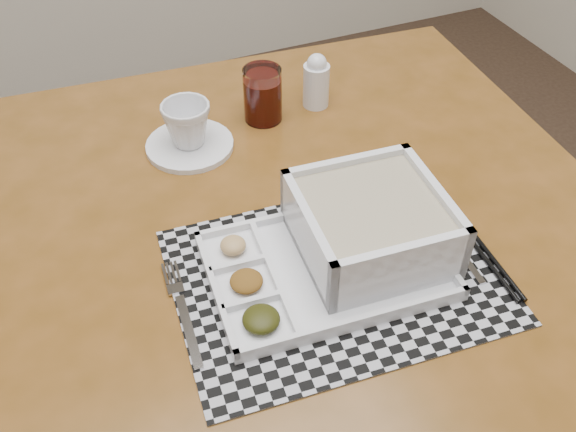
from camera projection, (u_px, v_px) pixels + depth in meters
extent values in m
cube|color=#51330E|center=(297.00, 225.00, 0.99)|extent=(1.05, 1.05, 0.04)
cylinder|color=#51330E|center=(46.00, 257.00, 1.44)|extent=(0.05, 0.05, 0.70)
cylinder|color=#51330E|center=(401.00, 178.00, 1.65)|extent=(0.05, 0.05, 0.70)
cube|color=#51330E|center=(230.00, 111.00, 1.32)|extent=(0.84, 0.09, 0.08)
cube|color=#51330E|center=(23.00, 319.00, 0.93)|extent=(0.09, 0.84, 0.08)
cube|color=#51330E|center=(523.00, 196.00, 1.13)|extent=(0.09, 0.84, 0.08)
cube|color=#A1A1A8|center=(336.00, 276.00, 0.88)|extent=(0.46, 0.36, 0.00)
cube|color=silver|center=(326.00, 268.00, 0.89)|extent=(0.34, 0.24, 0.01)
cube|color=silver|center=(300.00, 213.00, 0.95)|extent=(0.32, 0.03, 0.01)
cube|color=silver|center=(356.00, 321.00, 0.81)|extent=(0.32, 0.03, 0.01)
cube|color=silver|center=(215.00, 290.00, 0.84)|extent=(0.02, 0.22, 0.01)
cube|color=silver|center=(428.00, 237.00, 0.92)|extent=(0.02, 0.22, 0.01)
cube|color=silver|center=(274.00, 275.00, 0.86)|extent=(0.02, 0.20, 0.01)
cube|color=silver|center=(251.00, 302.00, 0.83)|extent=(0.08, 0.01, 0.01)
cube|color=silver|center=(237.00, 265.00, 0.88)|extent=(0.08, 0.01, 0.01)
ellipsoid|color=black|center=(261.00, 319.00, 0.80)|extent=(0.05, 0.05, 0.02)
ellipsoid|color=#472B0B|center=(246.00, 281.00, 0.85)|extent=(0.04, 0.04, 0.02)
ellipsoid|color=olive|center=(233.00, 245.00, 0.90)|extent=(0.04, 0.04, 0.02)
cube|color=silver|center=(369.00, 242.00, 0.91)|extent=(0.21, 0.21, 0.01)
cube|color=silver|center=(345.00, 182.00, 0.95)|extent=(0.20, 0.03, 0.09)
cube|color=silver|center=(401.00, 271.00, 0.82)|extent=(0.20, 0.03, 0.09)
cube|color=silver|center=(308.00, 238.00, 0.86)|extent=(0.03, 0.20, 0.09)
cube|color=silver|center=(431.00, 208.00, 0.90)|extent=(0.03, 0.20, 0.09)
cube|color=gray|center=(371.00, 225.00, 0.88)|extent=(0.19, 0.19, 0.08)
cube|color=#BABBC1|center=(187.00, 331.00, 0.81)|extent=(0.02, 0.12, 0.00)
cube|color=#BABBC1|center=(176.00, 289.00, 0.86)|extent=(0.02, 0.02, 0.00)
cube|color=#BABBC1|center=(165.00, 274.00, 0.88)|extent=(0.01, 0.04, 0.00)
cube|color=#BABBC1|center=(169.00, 273.00, 0.88)|extent=(0.01, 0.04, 0.00)
cube|color=#BABBC1|center=(173.00, 272.00, 0.89)|extent=(0.01, 0.04, 0.00)
cube|color=#BABBC1|center=(178.00, 271.00, 0.89)|extent=(0.01, 0.04, 0.00)
cube|color=#BABBC1|center=(461.00, 253.00, 0.91)|extent=(0.02, 0.12, 0.00)
ellipsoid|color=#BABBC1|center=(431.00, 212.00, 0.97)|extent=(0.04, 0.06, 0.01)
cylinder|color=black|center=(472.00, 241.00, 0.93)|extent=(0.02, 0.24, 0.01)
cylinder|color=black|center=(478.00, 240.00, 0.93)|extent=(0.02, 0.24, 0.01)
cylinder|color=silver|center=(190.00, 145.00, 1.10)|extent=(0.15, 0.15, 0.01)
imported|color=silver|center=(187.00, 124.00, 1.07)|extent=(0.09, 0.09, 0.08)
cylinder|color=white|center=(263.00, 95.00, 1.13)|extent=(0.07, 0.07, 0.10)
cylinder|color=#440A05|center=(263.00, 100.00, 1.14)|extent=(0.06, 0.06, 0.08)
cylinder|color=silver|center=(316.00, 86.00, 1.17)|extent=(0.05, 0.05, 0.08)
sphere|color=silver|center=(317.00, 63.00, 1.14)|extent=(0.04, 0.04, 0.04)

